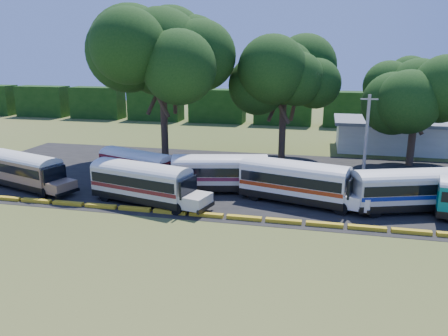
% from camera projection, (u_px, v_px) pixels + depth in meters
% --- Properties ---
extents(ground, '(160.00, 160.00, 0.00)m').
position_uv_depth(ground, '(222.00, 223.00, 32.77)').
color(ground, '#3A521B').
rests_on(ground, ground).
extents(asphalt_strip, '(64.00, 24.00, 0.02)m').
position_uv_depth(asphalt_strip, '(259.00, 180.00, 43.87)').
color(asphalt_strip, black).
rests_on(asphalt_strip, ground).
extents(curb, '(53.70, 0.45, 0.30)m').
position_uv_depth(curb, '(225.00, 216.00, 33.67)').
color(curb, yellow).
rests_on(curb, ground).
extents(terminal_building, '(19.00, 9.00, 4.00)m').
position_uv_depth(terminal_building, '(409.00, 135.00, 56.68)').
color(terminal_building, silver).
rests_on(terminal_building, ground).
extents(treeline_backdrop, '(130.00, 4.00, 6.00)m').
position_uv_depth(treeline_backdrop, '(283.00, 108.00, 77.26)').
color(treeline_backdrop, black).
rests_on(treeline_backdrop, ground).
extents(bus_beige, '(10.50, 5.59, 3.36)m').
position_uv_depth(bus_beige, '(25.00, 169.00, 40.64)').
color(bus_beige, black).
rests_on(bus_beige, ground).
extents(bus_red, '(10.11, 5.89, 3.26)m').
position_uv_depth(bus_red, '(139.00, 165.00, 42.27)').
color(bus_red, black).
rests_on(bus_red, ground).
extents(bus_cream_west, '(11.02, 5.14, 3.52)m').
position_uv_depth(bus_cream_west, '(143.00, 181.00, 36.58)').
color(bus_cream_west, black).
rests_on(bus_cream_west, ground).
extents(bus_cream_east, '(10.85, 4.83, 3.46)m').
position_uv_depth(bus_cream_east, '(222.00, 171.00, 39.72)').
color(bus_cream_east, black).
rests_on(bus_cream_east, ground).
extents(bus_white_red, '(11.37, 5.51, 3.63)m').
position_uv_depth(bus_white_red, '(297.00, 180.00, 36.67)').
color(bus_white_red, black).
rests_on(bus_white_red, ground).
extents(bus_white_blue, '(10.88, 5.94, 3.49)m').
position_uv_depth(bus_white_blue, '(410.00, 188.00, 34.75)').
color(bus_white_blue, black).
rests_on(bus_white_blue, ground).
extents(tree_west, '(12.95, 12.95, 17.20)m').
position_uv_depth(tree_west, '(162.00, 52.00, 47.30)').
color(tree_west, '#3C2D1E').
rests_on(tree_west, ground).
extents(tree_center, '(9.83, 9.83, 13.76)m').
position_uv_depth(tree_center, '(284.00, 73.00, 49.83)').
color(tree_center, '#3C2D1E').
rests_on(tree_center, ground).
extents(tree_east, '(8.81, 8.81, 11.88)m').
position_uv_depth(tree_east, '(418.00, 89.00, 47.41)').
color(tree_east, '#3C2D1E').
rests_on(tree_east, ground).
extents(utility_pole, '(1.60, 0.30, 8.65)m').
position_uv_depth(utility_pole, '(366.00, 139.00, 41.47)').
color(utility_pole, gray).
rests_on(utility_pole, ground).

